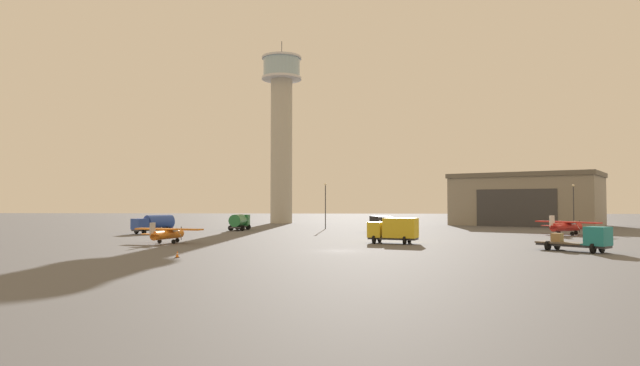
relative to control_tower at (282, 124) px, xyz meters
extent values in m
plane|color=#545456|center=(16.74, -75.92, -24.67)|extent=(400.00, 400.00, 0.00)
cylinder|color=#B2AD9E|center=(0.00, 0.00, -6.72)|extent=(5.38, 5.38, 35.91)
cylinder|color=silver|center=(0.00, 0.00, 11.54)|extent=(9.93, 9.93, 0.60)
cylinder|color=#99B7C6|center=(0.00, 0.00, 14.16)|extent=(9.13, 9.13, 4.64)
cylinder|color=silver|center=(0.00, 0.00, 16.73)|extent=(9.93, 9.93, 0.50)
cylinder|color=#38383D|center=(0.00, 0.00, 18.98)|extent=(0.16, 0.16, 4.00)
cube|color=gray|center=(56.78, -8.73, -19.37)|extent=(35.14, 31.09, 10.59)
cube|color=#625C52|center=(56.78, -8.73, -13.58)|extent=(35.96, 31.91, 1.00)
cube|color=#38383A|center=(52.06, -16.64, -20.70)|extent=(14.25, 8.58, 7.95)
cylinder|color=red|center=(51.09, -46.23, -23.40)|extent=(6.05, 4.82, 1.29)
cone|color=#38383D|center=(53.94, -44.20, -23.40)|extent=(1.29, 1.28, 0.90)
cube|color=#38383D|center=(53.94, -44.20, -23.40)|extent=(0.11, 0.12, 1.98)
cube|color=red|center=(51.34, -46.05, -22.65)|extent=(7.31, 9.40, 0.21)
cylinder|color=white|center=(52.31, -47.41, -23.07)|extent=(0.66, 0.88, 1.41)
cylinder|color=white|center=(50.38, -44.69, -23.07)|extent=(0.66, 0.88, 1.41)
cube|color=#99B7C6|center=(52.11, -45.51, -23.04)|extent=(1.53, 1.51, 0.73)
cone|color=red|center=(48.23, -48.26, -23.29)|extent=(1.75, 1.64, 0.97)
cube|color=white|center=(48.23, -48.26, -22.46)|extent=(1.01, 0.77, 1.77)
cube|color=red|center=(48.23, -48.26, -23.14)|extent=(2.58, 3.09, 0.10)
cylinder|color=black|center=(53.13, -44.78, -24.36)|extent=(0.50, 0.61, 0.63)
cylinder|color=black|center=(51.58, -47.29, -24.36)|extent=(0.50, 0.61, 0.63)
cylinder|color=black|center=(50.25, -45.42, -24.36)|extent=(0.50, 0.61, 0.63)
cylinder|color=orange|center=(-4.77, -67.16, -23.57)|extent=(2.49, 5.74, 1.12)
cone|color=#38383D|center=(-4.01, -64.22, -23.57)|extent=(0.96, 0.98, 0.78)
cube|color=#38383D|center=(-4.01, -64.22, -23.57)|extent=(0.10, 0.08, 1.72)
cube|color=orange|center=(-4.70, -66.90, -22.92)|extent=(9.09, 3.57, 0.18)
cylinder|color=#B7BABF|center=(-3.30, -67.26, -23.29)|extent=(0.88, 0.29, 1.23)
cylinder|color=#B7BABF|center=(-6.10, -66.54, -23.29)|extent=(0.88, 0.29, 1.23)
cube|color=#99B7C6|center=(-4.50, -66.11, -23.26)|extent=(1.12, 1.19, 0.63)
cone|color=orange|center=(-5.53, -70.10, -23.48)|extent=(1.13, 1.43, 0.84)
cube|color=#B7BABF|center=(-5.53, -70.10, -22.75)|extent=(0.35, 0.99, 1.54)
cube|color=orange|center=(-5.53, -70.10, -23.34)|extent=(2.83, 1.46, 0.09)
cylinder|color=black|center=(-4.23, -65.06, -24.40)|extent=(0.56, 0.28, 0.54)
cylinder|color=black|center=(-3.85, -67.58, -24.40)|extent=(0.56, 0.28, 0.54)
cylinder|color=black|center=(-5.78, -67.09, -24.40)|extent=(0.56, 0.28, 0.54)
cube|color=#38383D|center=(23.00, -65.36, -24.05)|extent=(6.24, 3.91, 0.24)
cube|color=gold|center=(21.00, -64.65, -22.98)|extent=(2.42, 2.98, 1.90)
cube|color=#99B7C6|center=(20.27, -64.40, -22.60)|extent=(0.81, 2.09, 0.95)
cube|color=gold|center=(23.92, -65.69, -22.73)|extent=(4.58, 3.75, 2.41)
cylinder|color=black|center=(20.66, -65.77, -24.17)|extent=(0.59, 1.03, 1.00)
cylinder|color=black|center=(21.44, -63.58, -24.17)|extent=(0.59, 1.03, 1.00)
cylinder|color=black|center=(24.28, -67.04, -24.17)|extent=(0.59, 1.03, 1.00)
cylinder|color=black|center=(25.05, -64.86, -24.17)|extent=(0.59, 1.03, 1.00)
cube|color=#38383D|center=(-2.88, -34.79, -24.05)|extent=(2.16, 6.89, 0.24)
cube|color=#287A42|center=(-2.76, -32.34, -22.90)|extent=(2.40, 2.01, 2.06)
cube|color=#99B7C6|center=(-2.72, -31.45, -22.48)|extent=(1.96, 0.17, 1.03)
cylinder|color=#287A42|center=(-2.93, -35.90, -22.83)|extent=(2.40, 4.70, 2.19)
cylinder|color=black|center=(-3.80, -32.36, -24.17)|extent=(1.01, 0.32, 1.00)
cylinder|color=black|center=(-1.73, -32.46, -24.17)|extent=(1.01, 0.32, 1.00)
cylinder|color=black|center=(-4.01, -36.79, -24.17)|extent=(1.01, 0.32, 1.00)
cylinder|color=black|center=(-1.93, -36.88, -24.17)|extent=(1.01, 0.32, 1.00)
cube|color=#38383D|center=(-14.80, -45.89, -24.05)|extent=(5.51, 6.68, 0.24)
cube|color=#2847A8|center=(-16.22, -47.89, -23.06)|extent=(3.05, 2.94, 1.74)
cube|color=#99B7C6|center=(-16.74, -48.63, -22.71)|extent=(1.70, 1.24, 0.87)
cylinder|color=#2847A8|center=(-14.16, -44.98, -22.80)|extent=(4.52, 5.08, 2.26)
cylinder|color=black|center=(-15.30, -48.46, -24.17)|extent=(0.97, 0.80, 1.00)
cylinder|color=black|center=(-17.05, -47.22, -24.17)|extent=(0.97, 0.80, 1.00)
cylinder|color=black|center=(-12.73, -44.84, -24.17)|extent=(0.97, 0.80, 1.00)
cylinder|color=black|center=(-14.48, -43.59, -24.17)|extent=(0.97, 0.80, 1.00)
cube|color=#38383D|center=(40.79, -74.84, -24.05)|extent=(6.15, 6.39, 0.24)
cube|color=teal|center=(42.53, -76.70, -22.99)|extent=(2.98, 2.97, 1.88)
cube|color=#99B7C6|center=(43.17, -77.38, -22.62)|extent=(1.43, 1.35, 0.94)
cube|color=brown|center=(40.00, -74.00, -23.85)|extent=(4.91, 5.03, 0.16)
cube|color=#997547|center=(39.67, -73.65, -23.32)|extent=(1.41, 1.41, 0.90)
cylinder|color=black|center=(43.21, -75.97, -24.17)|extent=(0.92, 0.88, 1.00)
cylinder|color=black|center=(41.76, -77.33, -24.17)|extent=(0.92, 0.88, 1.00)
cylinder|color=black|center=(40.06, -72.60, -24.17)|extent=(0.92, 0.88, 1.00)
cylinder|color=black|center=(38.60, -73.97, -24.17)|extent=(0.92, 0.88, 1.00)
cube|color=#38383D|center=(22.74, -40.99, -24.05)|extent=(3.41, 6.82, 0.24)
cube|color=black|center=(23.33, -43.28, -22.92)|extent=(2.65, 2.35, 2.01)
cube|color=#99B7C6|center=(23.55, -44.11, -22.52)|extent=(1.88, 0.56, 1.01)
cube|color=black|center=(22.47, -39.95, -22.91)|extent=(3.30, 4.86, 2.03)
cylinder|color=black|center=(24.30, -42.96, -24.17)|extent=(1.04, 0.52, 1.00)
cylinder|color=black|center=(22.33, -43.47, -24.17)|extent=(1.04, 0.52, 1.00)
cylinder|color=black|center=(23.22, -38.82, -24.17)|extent=(1.04, 0.52, 1.00)
cylinder|color=black|center=(21.26, -39.34, -24.17)|extent=(1.04, 0.52, 1.00)
cube|color=red|center=(-15.72, -37.22, -24.07)|extent=(3.53, 4.83, 0.55)
cube|color=#99B7C6|center=(-15.62, -37.42, -23.55)|extent=(2.50, 2.96, 0.50)
cylinder|color=black|center=(-17.08, -36.22, -24.35)|extent=(0.65, 0.44, 0.64)
cylinder|color=black|center=(-15.67, -35.53, -24.35)|extent=(0.65, 0.44, 0.64)
cylinder|color=black|center=(-15.76, -38.91, -24.35)|extent=(0.65, 0.44, 0.64)
cylinder|color=black|center=(-14.35, -38.22, -24.35)|extent=(0.65, 0.44, 0.64)
cylinder|color=#38383D|center=(12.60, -28.81, -20.47)|extent=(0.18, 0.18, 8.39)
sphere|color=#F9E5B2|center=(12.60, -28.81, -16.06)|extent=(0.44, 0.44, 0.44)
cylinder|color=#38383D|center=(58.21, -31.24, -20.68)|extent=(0.18, 0.18, 7.99)
sphere|color=#F9E5B2|center=(58.21, -31.24, -16.46)|extent=(0.44, 0.44, 0.44)
cube|color=black|center=(2.15, -83.88, -24.65)|extent=(0.36, 0.36, 0.04)
cone|color=orange|center=(2.15, -83.88, -24.34)|extent=(0.30, 0.30, 0.58)
cylinder|color=white|center=(2.15, -83.88, -24.31)|extent=(0.21, 0.21, 0.08)
camera|label=1|loc=(18.40, -131.86, -19.70)|focal=30.03mm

